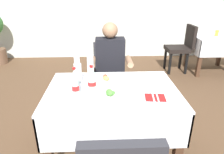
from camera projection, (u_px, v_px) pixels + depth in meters
ground_plane at (105, 153)px, 2.18m from camera, size 11.00×11.00×0.00m
main_dining_table at (112, 105)px, 1.97m from camera, size 1.22×0.85×0.76m
chair_far_diner_seat at (110, 75)px, 2.73m from camera, size 0.44×0.50×0.97m
seated_diner_far at (111, 67)px, 2.57m from camera, size 0.50×0.46×1.26m
plate_near_camera at (111, 94)px, 1.77m from camera, size 0.23×0.23×0.07m
plate_far_diner at (107, 79)px, 2.08m from camera, size 0.24×0.24×0.06m
beer_glass_left at (91, 64)px, 2.17m from camera, size 0.07×0.07×0.22m
beer_glass_middle at (77, 66)px, 2.14m from camera, size 0.07×0.07×0.22m
beer_glass_right at (78, 73)px, 1.97m from camera, size 0.07×0.07×0.21m
cola_bottle_primary at (76, 85)px, 1.70m from camera, size 0.06×0.06×0.28m
cola_bottle_secondary at (92, 80)px, 1.81m from camera, size 0.07×0.07×0.25m
napkin_cutlery_set at (155, 97)px, 1.74m from camera, size 0.18×0.19×0.01m
background_dining_table at (213, 45)px, 4.20m from camera, size 0.89×0.76×0.76m
background_chair_left at (182, 46)px, 4.18m from camera, size 0.50×0.44×0.97m
background_table_tumbler at (217, 33)px, 4.09m from camera, size 0.06×0.06×0.11m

